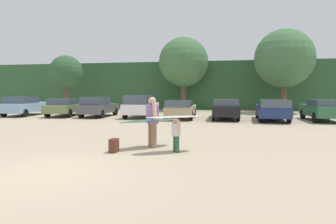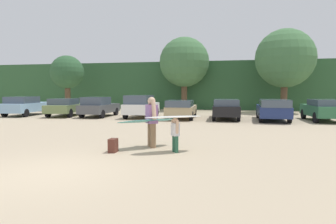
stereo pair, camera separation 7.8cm
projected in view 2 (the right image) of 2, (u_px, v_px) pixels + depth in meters
name	position (u px, v px, depth m)	size (l,w,h in m)	color
ground_plane	(48.00, 172.00, 7.37)	(120.00, 120.00, 0.00)	tan
hillside_ridge	(194.00, 86.00, 36.56)	(108.00, 12.00, 5.00)	#2D5633
tree_center_right	(67.00, 73.00, 29.57)	(3.31, 3.31, 5.48)	brown
tree_ridge_back	(184.00, 62.00, 29.31)	(4.92, 4.92, 7.26)	brown
tree_center_left	(285.00, 59.00, 25.87)	(5.14, 5.14, 7.37)	brown
parked_car_sky_blue	(25.00, 106.00, 23.58)	(2.25, 4.50, 1.52)	#84ADD1
parked_car_olive_green	(66.00, 107.00, 23.09)	(2.42, 4.59, 1.39)	#6B7F4C
parked_car_dark_gray	(99.00, 107.00, 22.49)	(1.82, 4.08, 1.52)	#4C4F54
parked_car_white	(141.00, 106.00, 21.77)	(1.92, 4.20, 1.66)	white
parked_car_tan	(181.00, 109.00, 20.82)	(1.98, 4.13, 1.34)	tan
parked_car_black	(226.00, 108.00, 20.64)	(1.92, 4.83, 1.40)	black
parked_car_navy	(273.00, 109.00, 19.53)	(2.07, 4.75, 1.43)	navy
parked_car_forest_green	(324.00, 109.00, 19.28)	(2.01, 4.24, 1.44)	#2D6642
person_adult	(152.00, 119.00, 10.53)	(0.58, 0.77, 1.80)	#8C6B4C
person_child	(175.00, 133.00, 9.68)	(0.35, 0.45, 1.14)	#26593F
surfboard_teal	(148.00, 121.00, 10.46)	(2.16, 2.04, 0.21)	teal
surfboard_white	(174.00, 117.00, 9.69)	(1.98, 1.50, 0.10)	white
backpack_dropped	(113.00, 145.00, 9.71)	(0.24, 0.34, 0.45)	#592D23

